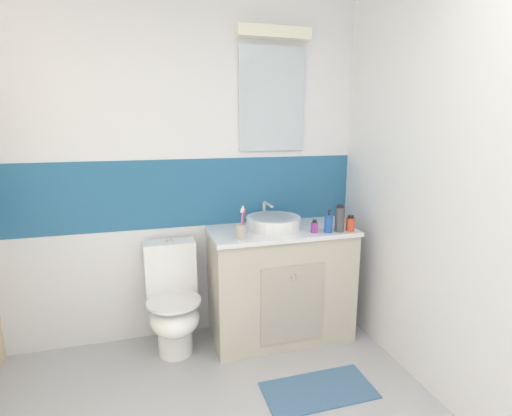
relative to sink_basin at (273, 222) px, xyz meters
The scene contains 11 objects.
wall_back_tiled 0.74m from the sink_basin, 154.77° to the left, with size 3.20×0.20×2.50m.
wall_right_plain 1.28m from the sink_basin, 52.12° to the right, with size 0.10×3.48×2.50m, color white.
vanity_cabinet 0.48m from the sink_basin, 26.71° to the right, with size 1.05×0.53×0.85m.
sink_basin is the anchor object (origin of this frame).
toilet 0.91m from the sink_basin, behind, with size 0.37×0.50×0.79m.
toothbrush_cup 0.34m from the sink_basin, 147.10° to the right, with size 0.07×0.07×0.22m.
soap_dispenser 0.40m from the sink_basin, 32.35° to the right, with size 0.06×0.06×0.17m.
lotion_bottle_short 0.55m from the sink_basin, 23.67° to the right, with size 0.06×0.06×0.11m.
mouthwash_bottle 0.48m from the sink_basin, 26.98° to the right, with size 0.07×0.07×0.20m.
perfume_flask_small 0.31m from the sink_basin, 38.86° to the right, with size 0.04×0.03×0.09m.
bath_mat 1.14m from the sink_basin, 85.06° to the right, with size 0.67×0.33×0.01m, color #4C7299.
Camera 1 is at (-0.28, -0.40, 1.60)m, focal length 26.90 mm.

